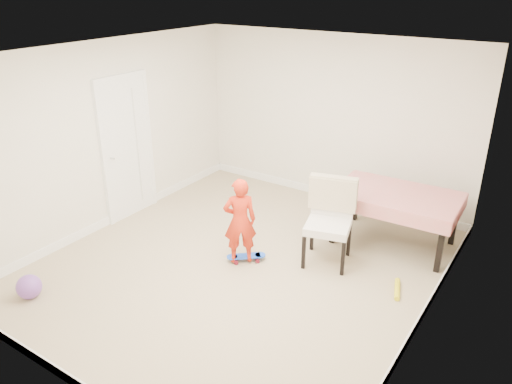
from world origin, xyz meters
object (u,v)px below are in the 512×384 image
Objects in this scene: dining_chair at (328,224)px; skateboard at (246,258)px; dining_table at (394,218)px; balloon at (29,287)px; child at (240,223)px.

dining_chair is 2.17× the size of skateboard.
dining_table is 4.59m from balloon.
child is at bearing 51.08° from balloon.
skateboard is at bearing -158.49° from child.
skateboard is 2.56m from balloon.
balloon is at bearing -169.85° from skateboard.
dining_chair is at bearing 173.26° from child.
skateboard is at bearing 51.46° from balloon.
skateboard is 1.78× the size of balloon.
skateboard is at bearing -162.78° from dining_chair.
child is at bearing -134.51° from dining_table.
balloon is at bearing -132.51° from dining_table.
skateboard is (-0.86, -0.55, -0.50)m from dining_chair.
balloon is (-1.56, -1.93, -0.42)m from child.
dining_chair is (-0.53, -0.93, 0.17)m from dining_table.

